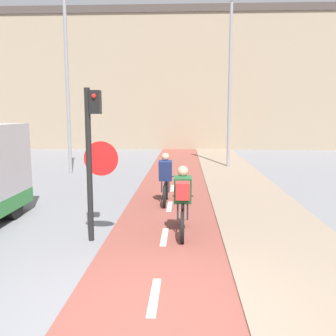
{
  "coord_description": "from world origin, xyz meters",
  "views": [
    {
      "loc": [
        0.41,
        -4.3,
        2.51
      ],
      "look_at": [
        0.0,
        4.6,
        1.2
      ],
      "focal_mm": 40.0,
      "sensor_mm": 36.0,
      "label": 1
    }
  ],
  "objects_px": {
    "traffic_light_pole": "(93,148)",
    "street_lamp_sidewalk": "(230,65)",
    "street_lamp_far": "(66,59)",
    "cyclist_near": "(183,202)",
    "cyclist_far": "(165,180)"
  },
  "relations": [
    {
      "from": "traffic_light_pole",
      "to": "street_lamp_sidewalk",
      "type": "height_order",
      "value": "street_lamp_sidewalk"
    },
    {
      "from": "traffic_light_pole",
      "to": "street_lamp_far",
      "type": "relative_size",
      "value": 0.39
    },
    {
      "from": "street_lamp_sidewalk",
      "to": "cyclist_near",
      "type": "relative_size",
      "value": 4.65
    },
    {
      "from": "cyclist_far",
      "to": "cyclist_near",
      "type": "bearing_deg",
      "value": -79.63
    },
    {
      "from": "cyclist_near",
      "to": "cyclist_far",
      "type": "bearing_deg",
      "value": 100.37
    },
    {
      "from": "traffic_light_pole",
      "to": "cyclist_far",
      "type": "xyz_separation_m",
      "value": [
        1.23,
        3.13,
        -1.2
      ]
    },
    {
      "from": "street_lamp_sidewalk",
      "to": "cyclist_far",
      "type": "distance_m",
      "value": 8.68
    },
    {
      "from": "traffic_light_pole",
      "to": "cyclist_far",
      "type": "bearing_deg",
      "value": 68.59
    },
    {
      "from": "street_lamp_far",
      "to": "cyclist_far",
      "type": "bearing_deg",
      "value": -50.3
    },
    {
      "from": "street_lamp_sidewalk",
      "to": "cyclist_far",
      "type": "xyz_separation_m",
      "value": [
        -2.55,
        -7.26,
        -4.01
      ]
    },
    {
      "from": "cyclist_near",
      "to": "cyclist_far",
      "type": "xyz_separation_m",
      "value": [
        -0.5,
        2.72,
        -0.05
      ]
    },
    {
      "from": "street_lamp_sidewalk",
      "to": "cyclist_far",
      "type": "relative_size",
      "value": 4.82
    },
    {
      "from": "street_lamp_far",
      "to": "street_lamp_sidewalk",
      "type": "xyz_separation_m",
      "value": [
        6.83,
        2.11,
        0.01
      ]
    },
    {
      "from": "cyclist_near",
      "to": "traffic_light_pole",
      "type": "bearing_deg",
      "value": -166.66
    },
    {
      "from": "street_lamp_far",
      "to": "street_lamp_sidewalk",
      "type": "distance_m",
      "value": 7.15
    }
  ]
}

